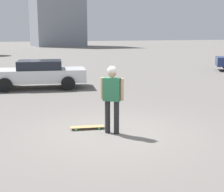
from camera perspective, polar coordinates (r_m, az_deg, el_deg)
name	(u,v)px	position (r m, az deg, el deg)	size (l,w,h in m)	color
ground_plane	(112,133)	(8.24, 0.00, -6.79)	(220.00, 220.00, 0.00)	slate
person	(112,93)	(7.98, 0.00, 0.56)	(0.44, 0.48, 1.77)	#262628
skateboard	(87,127)	(8.59, -4.53, -5.65)	(0.45, 0.94, 0.07)	tan
car_parked_near	(38,73)	(15.41, -13.34, 4.05)	(2.87, 4.82, 1.33)	silver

